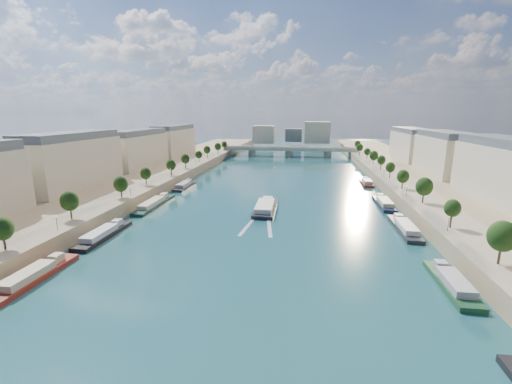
% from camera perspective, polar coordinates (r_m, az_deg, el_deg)
% --- Properties ---
extents(ground, '(700.00, 700.00, 0.00)m').
position_cam_1_polar(ground, '(154.54, 2.96, -0.55)').
color(ground, '#0D333A').
rests_on(ground, ground).
extents(quay_left, '(44.00, 520.00, 5.00)m').
position_cam_1_polar(quay_left, '(175.64, -21.12, 1.07)').
color(quay_left, '#9E8460').
rests_on(quay_left, ground).
extents(quay_right, '(44.00, 520.00, 5.00)m').
position_cam_1_polar(quay_right, '(164.10, 28.88, -0.49)').
color(quay_right, '#9E8460').
rests_on(quay_right, ground).
extents(pave_left, '(14.00, 520.00, 0.10)m').
position_cam_1_polar(pave_left, '(168.34, -16.72, 1.80)').
color(pave_left, gray).
rests_on(pave_left, quay_left).
extents(pave_right, '(14.00, 520.00, 0.10)m').
position_cam_1_polar(pave_right, '(158.85, 23.92, 0.57)').
color(pave_right, gray).
rests_on(pave_right, quay_right).
extents(trees_left, '(4.80, 268.80, 8.26)m').
position_cam_1_polar(trees_left, '(168.38, -15.94, 3.73)').
color(trees_left, '#382B1E').
rests_on(trees_left, ground).
extents(trees_right, '(4.80, 268.80, 8.26)m').
position_cam_1_polar(trees_right, '(166.87, 22.54, 3.15)').
color(trees_right, '#382B1E').
rests_on(trees_right, ground).
extents(lamps_left, '(0.36, 200.36, 4.28)m').
position_cam_1_polar(lamps_left, '(157.06, -16.81, 2.03)').
color(lamps_left, black).
rests_on(lamps_left, ground).
extents(lamps_right, '(0.36, 200.36, 4.28)m').
position_cam_1_polar(lamps_right, '(161.93, 22.02, 1.95)').
color(lamps_right, black).
rests_on(lamps_right, ground).
extents(buildings_left, '(16.00, 226.00, 23.20)m').
position_cam_1_polar(buildings_left, '(190.33, -23.15, 6.03)').
color(buildings_left, beige).
rests_on(buildings_left, ground).
extents(buildings_right, '(16.00, 226.00, 23.20)m').
position_cam_1_polar(buildings_right, '(177.75, 31.98, 4.67)').
color(buildings_right, beige).
rests_on(buildings_right, ground).
extents(skyline, '(79.00, 42.00, 22.00)m').
position_cam_1_polar(skyline, '(369.86, 6.72, 9.66)').
color(skyline, beige).
rests_on(skyline, ground).
extents(bridge, '(112.00, 12.00, 8.15)m').
position_cam_1_polar(bridge, '(292.76, 5.58, 6.91)').
color(bridge, '#C1B79E').
rests_on(bridge, ground).
extents(tour_barge, '(8.21, 26.79, 3.70)m').
position_cam_1_polar(tour_barge, '(131.24, 1.56, -2.58)').
color(tour_barge, black).
rests_on(tour_barge, ground).
extents(wake, '(10.76, 25.99, 0.04)m').
position_cam_1_polar(wake, '(115.74, 0.59, -5.25)').
color(wake, silver).
rests_on(wake, ground).
extents(moored_barges_left, '(5.00, 152.47, 3.60)m').
position_cam_1_polar(moored_barges_left, '(115.83, -23.07, -5.90)').
color(moored_barges_left, '#161D31').
rests_on(moored_barges_left, ground).
extents(moored_barges_right, '(5.00, 164.88, 3.60)m').
position_cam_1_polar(moored_barges_right, '(113.66, 24.23, -6.36)').
color(moored_barges_right, black).
rests_on(moored_barges_right, ground).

